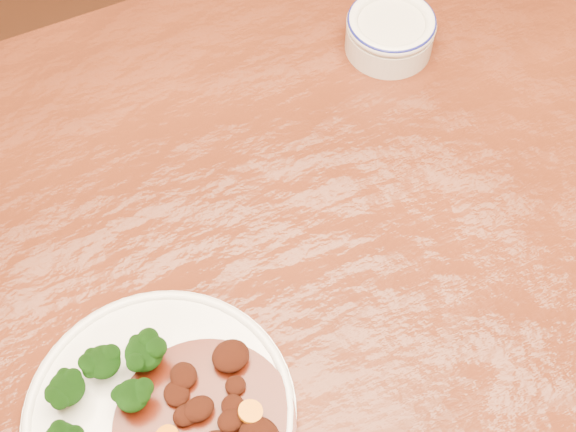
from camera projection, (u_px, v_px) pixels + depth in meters
dining_table at (339, 294)px, 0.88m from camera, size 1.55×0.98×0.75m
dinner_plate at (160, 415)px, 0.72m from camera, size 0.25×0.25×0.02m
broccoli_florets at (105, 384)px, 0.71m from camera, size 0.13×0.08×0.04m
mince_stew at (213, 430)px, 0.70m from camera, size 0.16×0.16×0.03m
dip_bowl at (390, 32)px, 0.95m from camera, size 0.11×0.11×0.05m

